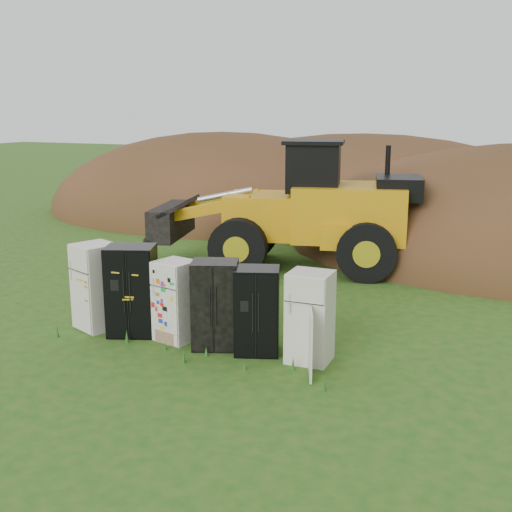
{
  "coord_description": "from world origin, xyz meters",
  "views": [
    {
      "loc": [
        5.85,
        -10.71,
        4.62
      ],
      "look_at": [
        0.4,
        2.0,
        1.42
      ],
      "focal_mm": 45.0,
      "sensor_mm": 36.0,
      "label": 1
    }
  ],
  "objects_px": {
    "fridge_dark_mid": "(215,305)",
    "fridge_open_door": "(310,317)",
    "fridge_black_side": "(132,290)",
    "fridge_sticker": "(176,301)",
    "fridge_black_right": "(257,311)",
    "wheel_loader": "(281,205)",
    "fridge_leftmost": "(97,286)"
  },
  "relations": [
    {
      "from": "fridge_black_side",
      "to": "fridge_open_door",
      "type": "height_order",
      "value": "fridge_black_side"
    },
    {
      "from": "fridge_black_right",
      "to": "fridge_open_door",
      "type": "distance_m",
      "value": 1.07
    },
    {
      "from": "fridge_black_right",
      "to": "fridge_open_door",
      "type": "relative_size",
      "value": 0.98
    },
    {
      "from": "fridge_black_side",
      "to": "fridge_sticker",
      "type": "relative_size",
      "value": 1.14
    },
    {
      "from": "fridge_black_right",
      "to": "fridge_sticker",
      "type": "bearing_deg",
      "value": 160.43
    },
    {
      "from": "fridge_open_door",
      "to": "wheel_loader",
      "type": "distance_m",
      "value": 7.37
    },
    {
      "from": "fridge_sticker",
      "to": "fridge_open_door",
      "type": "distance_m",
      "value": 2.84
    },
    {
      "from": "fridge_dark_mid",
      "to": "fridge_open_door",
      "type": "bearing_deg",
      "value": -19.76
    },
    {
      "from": "fridge_leftmost",
      "to": "fridge_black_right",
      "type": "bearing_deg",
      "value": 22.84
    },
    {
      "from": "fridge_black_side",
      "to": "fridge_sticker",
      "type": "height_order",
      "value": "fridge_black_side"
    },
    {
      "from": "fridge_sticker",
      "to": "fridge_open_door",
      "type": "height_order",
      "value": "fridge_open_door"
    },
    {
      "from": "fridge_leftmost",
      "to": "fridge_dark_mid",
      "type": "height_order",
      "value": "fridge_leftmost"
    },
    {
      "from": "wheel_loader",
      "to": "fridge_open_door",
      "type": "bearing_deg",
      "value": -78.37
    },
    {
      "from": "fridge_leftmost",
      "to": "fridge_sticker",
      "type": "bearing_deg",
      "value": 23.0
    },
    {
      "from": "fridge_dark_mid",
      "to": "wheel_loader",
      "type": "bearing_deg",
      "value": 79.23
    },
    {
      "from": "fridge_sticker",
      "to": "wheel_loader",
      "type": "bearing_deg",
      "value": 105.87
    },
    {
      "from": "fridge_sticker",
      "to": "fridge_black_right",
      "type": "distance_m",
      "value": 1.77
    },
    {
      "from": "fridge_black_right",
      "to": "wheel_loader",
      "type": "height_order",
      "value": "wheel_loader"
    },
    {
      "from": "fridge_black_side",
      "to": "fridge_dark_mid",
      "type": "xyz_separation_m",
      "value": [
        1.93,
        0.0,
        -0.07
      ]
    },
    {
      "from": "fridge_leftmost",
      "to": "wheel_loader",
      "type": "distance_m",
      "value": 6.88
    },
    {
      "from": "fridge_sticker",
      "to": "fridge_open_door",
      "type": "bearing_deg",
      "value": 13.37
    },
    {
      "from": "fridge_black_side",
      "to": "fridge_dark_mid",
      "type": "bearing_deg",
      "value": -20.92
    },
    {
      "from": "fridge_leftmost",
      "to": "fridge_black_side",
      "type": "relative_size",
      "value": 0.98
    },
    {
      "from": "fridge_black_right",
      "to": "wheel_loader",
      "type": "relative_size",
      "value": 0.22
    },
    {
      "from": "fridge_black_side",
      "to": "fridge_black_right",
      "type": "bearing_deg",
      "value": -20.06
    },
    {
      "from": "fridge_leftmost",
      "to": "fridge_open_door",
      "type": "bearing_deg",
      "value": 22.72
    },
    {
      "from": "fridge_leftmost",
      "to": "fridge_sticker",
      "type": "relative_size",
      "value": 1.12
    },
    {
      "from": "fridge_dark_mid",
      "to": "fridge_open_door",
      "type": "height_order",
      "value": "fridge_dark_mid"
    },
    {
      "from": "fridge_leftmost",
      "to": "fridge_black_side",
      "type": "distance_m",
      "value": 0.9
    },
    {
      "from": "fridge_dark_mid",
      "to": "fridge_black_right",
      "type": "bearing_deg",
      "value": -18.0
    },
    {
      "from": "fridge_sticker",
      "to": "fridge_black_side",
      "type": "bearing_deg",
      "value": -164.13
    },
    {
      "from": "fridge_sticker",
      "to": "fridge_dark_mid",
      "type": "height_order",
      "value": "fridge_dark_mid"
    }
  ]
}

